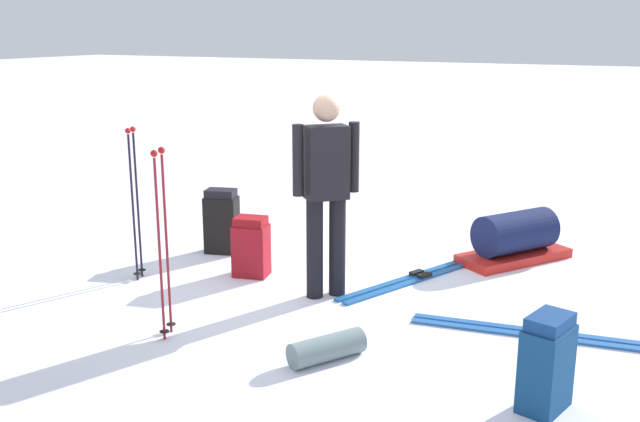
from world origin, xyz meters
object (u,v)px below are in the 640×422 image
ski_pair_near (546,335)px  ski_poles_planted_near (162,235)px  backpack_bright (547,364)px  sleeping_mat_rolled (327,348)px  skier_standing (326,186)px  gear_sled (515,238)px  ski_pair_far (420,276)px  backpack_large_dark (222,222)px  backpack_small_spare (251,247)px  ski_poles_planted_far (135,197)px

ski_pair_near → ski_poles_planted_near: (-1.24, 2.52, 0.76)m
backpack_bright → sleeping_mat_rolled: 1.46m
skier_standing → ski_poles_planted_near: skier_standing is taller
gear_sled → backpack_bright: bearing=-164.7°
ski_pair_far → ski_pair_near: bearing=-122.9°
skier_standing → ski_poles_planted_near: 1.45m
ski_poles_planted_near → gear_sled: 3.54m
backpack_bright → gear_sled: backpack_bright is taller
gear_sled → sleeping_mat_rolled: size_ratio=2.18×
backpack_bright → backpack_large_dark: bearing=63.5°
ski_pair_far → sleeping_mat_rolled: sleeping_mat_rolled is taller
ski_pair_far → backpack_bright: bearing=-143.2°
ski_pair_far → gear_sled: size_ratio=1.56×
ski_pair_far → backpack_large_dark: size_ratio=2.87×
backpack_large_dark → ski_poles_planted_near: 2.09m
backpack_small_spare → backpack_large_dark: bearing=53.6°
ski_poles_planted_far → gear_sled: size_ratio=1.15×
ski_pair_near → ski_pair_far: same height
skier_standing → ski_poles_planted_near: bearing=151.4°
ski_poles_planted_near → gear_sled: size_ratio=1.17×
skier_standing → backpack_large_dark: bearing=67.1°
skier_standing → gear_sled: skier_standing is taller
ski_pair_far → ski_poles_planted_near: 2.52m
backpack_bright → ski_poles_planted_near: (-0.15, 2.68, 0.48)m
backpack_small_spare → ski_poles_planted_near: bearing=-174.1°
ski_pair_near → sleeping_mat_rolled: size_ratio=3.63×
skier_standing → sleeping_mat_rolled: (-1.11, -0.55, -0.86)m
ski_poles_planted_far → backpack_large_dark: bearing=-13.4°
backpack_bright → gear_sled: size_ratio=0.50×
ski_pair_near → ski_poles_planted_far: ski_poles_planted_far is taller
sleeping_mat_rolled → gear_sled: bearing=-13.8°
skier_standing → ski_pair_far: bearing=-36.3°
backpack_bright → sleeping_mat_rolled: (0.00, 1.44, -0.20)m
backpack_large_dark → sleeping_mat_rolled: backpack_large_dark is taller
ski_pair_near → gear_sled: gear_sled is taller
ski_pair_far → backpack_bright: backpack_bright is taller
skier_standing → gear_sled: bearing=-36.4°
ski_poles_planted_near → sleeping_mat_rolled: (0.16, -1.24, -0.68)m
ski_pair_near → backpack_large_dark: bearing=78.9°
ski_pair_far → ski_poles_planted_near: size_ratio=1.34×
skier_standing → backpack_small_spare: bearing=79.6°
skier_standing → gear_sled: 2.20m
skier_standing → backpack_large_dark: 1.72m
backpack_large_dark → backpack_bright: backpack_large_dark is taller
skier_standing → backpack_large_dark: size_ratio=2.61×
backpack_small_spare → ski_pair_near: bearing=-93.8°
backpack_large_dark → ski_poles_planted_near: size_ratio=0.47×
skier_standing → ski_poles_planted_near: (-1.26, 0.69, -0.18)m
ski_pair_far → gear_sled: 1.12m
backpack_small_spare → ski_poles_planted_far: size_ratio=0.40×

